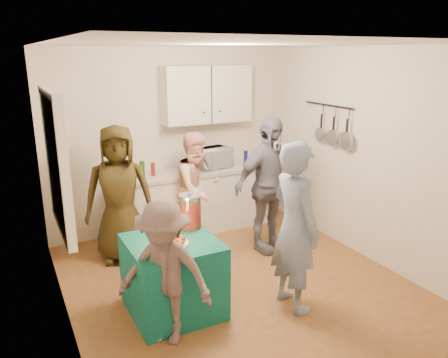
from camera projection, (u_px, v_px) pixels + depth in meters
name	position (u px, v px, depth m)	size (l,w,h in m)	color
floor	(238.00, 284.00, 4.93)	(4.00, 4.00, 0.00)	brown
ceiling	(241.00, 44.00, 4.21)	(4.00, 4.00, 0.00)	white
back_wall	(172.00, 141.00, 6.28)	(3.60, 3.60, 0.00)	silver
left_wall	(58.00, 199.00, 3.78)	(4.00, 4.00, 0.00)	silver
right_wall	(367.00, 156.00, 5.36)	(4.00, 4.00, 0.00)	silver
window_night	(54.00, 163.00, 3.98)	(0.04, 1.00, 1.20)	black
counter	(194.00, 202.00, 6.35)	(2.20, 0.58, 0.86)	white
countertop	(193.00, 172.00, 6.23)	(2.24, 0.62, 0.05)	beige
upper_cabinet	(207.00, 94.00, 6.19)	(1.30, 0.30, 0.80)	white
pot_rack	(326.00, 124.00, 5.84)	(0.12, 1.00, 0.60)	black
microwave	(212.00, 158.00, 6.31)	(0.52, 0.35, 0.29)	white
party_table	(173.00, 276.00, 4.34)	(0.85, 0.85, 0.76)	#0E5D52
donut_cake	(169.00, 235.00, 4.14)	(0.38, 0.38, 0.18)	#381C0C
punch_jar	(190.00, 212.00, 4.51)	(0.22, 0.22, 0.34)	red
man_birthday	(295.00, 227.00, 4.29)	(0.63, 0.42, 1.73)	#7A8DB1
woman_back_left	(119.00, 194.00, 5.33)	(0.84, 0.54, 1.71)	brown
woman_back_center	(197.00, 188.00, 5.88)	(0.74, 0.58, 1.53)	#FF9D85
woman_back_right	(268.00, 185.00, 5.59)	(1.04, 0.43, 1.77)	black
child_near_left	(164.00, 274.00, 3.80)	(0.86, 0.49, 1.33)	#584747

